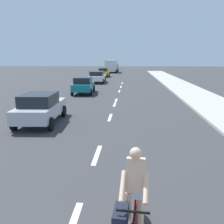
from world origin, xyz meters
TOP-DOWN VIEW (x-y plane):
  - ground_plane at (0.00, 20.00)m, footprint 160.00×160.00m
  - sidewalk_strip at (7.04, 22.00)m, footprint 3.60×80.00m
  - lane_stripe_2 at (0.00, 7.63)m, footprint 0.16×1.80m
  - lane_stripe_3 at (0.00, 13.19)m, footprint 0.16×1.80m
  - lane_stripe_4 at (0.00, 17.26)m, footprint 0.16×1.80m
  - lane_stripe_5 at (0.00, 18.85)m, footprint 0.16×1.80m
  - lane_stripe_6 at (0.00, 24.48)m, footprint 0.16×1.80m
  - lane_stripe_7 at (0.00, 28.35)m, footprint 0.16×1.80m
  - lane_stripe_8 at (0.00, 32.54)m, footprint 0.16×1.80m
  - cyclist at (1.20, 3.58)m, footprint 0.64×1.71m
  - parked_car_silver at (-3.50, 11.71)m, footprint 2.12×4.26m
  - parked_car_teal at (-3.33, 22.53)m, footprint 2.08×4.16m
  - parked_car_white at (-3.43, 32.77)m, footprint 2.14×4.56m
  - parked_car_yellow at (-3.69, 43.43)m, footprint 1.91×3.90m
  - delivery_truck at (-3.27, 56.61)m, footprint 2.91×6.35m

SIDE VIEW (x-z plane):
  - ground_plane at x=0.00m, z-range 0.00..0.00m
  - lane_stripe_2 at x=0.00m, z-range 0.00..0.01m
  - lane_stripe_3 at x=0.00m, z-range 0.00..0.01m
  - lane_stripe_4 at x=0.00m, z-range 0.00..0.01m
  - lane_stripe_5 at x=0.00m, z-range 0.00..0.01m
  - lane_stripe_6 at x=0.00m, z-range 0.00..0.01m
  - lane_stripe_7 at x=0.00m, z-range 0.00..0.01m
  - lane_stripe_8 at x=0.00m, z-range 0.00..0.01m
  - sidewalk_strip at x=7.04m, z-range 0.00..0.14m
  - cyclist at x=1.20m, z-range -0.08..1.74m
  - parked_car_yellow at x=-3.69m, z-range 0.05..1.62m
  - parked_car_teal at x=-3.33m, z-range 0.05..1.62m
  - parked_car_silver at x=-3.50m, z-range 0.05..1.62m
  - parked_car_white at x=-3.43m, z-range 0.06..1.63m
  - delivery_truck at x=-3.27m, z-range 0.10..2.90m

